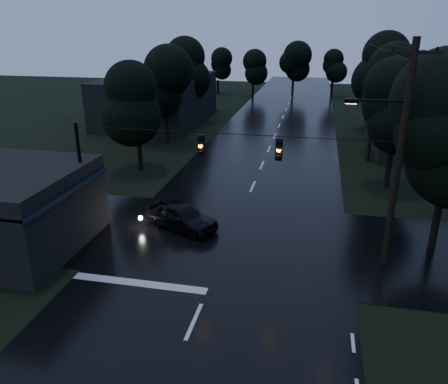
% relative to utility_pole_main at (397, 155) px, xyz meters
% --- Properties ---
extents(main_road, '(12.00, 120.00, 0.02)m').
position_rel_utility_pole_main_xyz_m(main_road, '(-7.41, 19.00, -5.26)').
color(main_road, black).
rests_on(main_road, ground).
extents(cross_street, '(60.00, 9.00, 0.02)m').
position_rel_utility_pole_main_xyz_m(cross_street, '(-7.41, 1.00, -5.26)').
color(cross_street, black).
rests_on(cross_street, ground).
extents(building_far_right, '(10.00, 14.00, 4.40)m').
position_rel_utility_pole_main_xyz_m(building_far_right, '(6.59, 23.00, -3.06)').
color(building_far_right, black).
rests_on(building_far_right, ground).
extents(building_far_left, '(10.00, 16.00, 5.00)m').
position_rel_utility_pole_main_xyz_m(building_far_left, '(-21.41, 29.00, -2.76)').
color(building_far_left, black).
rests_on(building_far_left, ground).
extents(utility_pole_main, '(3.50, 0.30, 10.00)m').
position_rel_utility_pole_main_xyz_m(utility_pole_main, '(0.00, 0.00, 0.00)').
color(utility_pole_main, black).
rests_on(utility_pole_main, ground).
extents(utility_pole_far, '(2.00, 0.30, 7.50)m').
position_rel_utility_pole_main_xyz_m(utility_pole_far, '(0.89, 17.00, -1.38)').
color(utility_pole_far, black).
rests_on(utility_pole_far, ground).
extents(anchor_pole_left, '(0.18, 0.18, 6.00)m').
position_rel_utility_pole_main_xyz_m(anchor_pole_left, '(-14.91, 0.00, -2.26)').
color(anchor_pole_left, black).
rests_on(anchor_pole_left, ground).
extents(span_signals, '(15.00, 0.37, 1.12)m').
position_rel_utility_pole_main_xyz_m(span_signals, '(-6.85, -0.01, -0.01)').
color(span_signals, black).
rests_on(span_signals, ground).
extents(tree_left_a, '(3.92, 3.92, 8.26)m').
position_rel_utility_pole_main_xyz_m(tree_left_a, '(-16.41, 11.00, -0.02)').
color(tree_left_a, black).
rests_on(tree_left_a, ground).
extents(tree_left_b, '(4.20, 4.20, 8.85)m').
position_rel_utility_pole_main_xyz_m(tree_left_b, '(-17.01, 19.00, 0.36)').
color(tree_left_b, black).
rests_on(tree_left_b, ground).
extents(tree_left_c, '(4.48, 4.48, 9.44)m').
position_rel_utility_pole_main_xyz_m(tree_left_c, '(-17.61, 29.00, 0.74)').
color(tree_left_c, black).
rests_on(tree_left_c, ground).
extents(tree_right_a, '(4.20, 4.20, 8.85)m').
position_rel_utility_pole_main_xyz_m(tree_right_a, '(1.59, 11.00, 0.36)').
color(tree_right_a, black).
rests_on(tree_right_a, ground).
extents(tree_right_b, '(4.48, 4.48, 9.44)m').
position_rel_utility_pole_main_xyz_m(tree_right_b, '(2.19, 19.00, 0.74)').
color(tree_right_b, black).
rests_on(tree_right_b, ground).
extents(tree_right_c, '(4.76, 4.76, 10.03)m').
position_rel_utility_pole_main_xyz_m(tree_right_c, '(2.79, 29.00, 1.11)').
color(tree_right_c, black).
rests_on(tree_right_c, ground).
extents(car, '(4.57, 3.23, 1.44)m').
position_rel_utility_pole_main_xyz_m(car, '(-10.25, 1.67, -4.54)').
color(car, black).
rests_on(car, ground).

